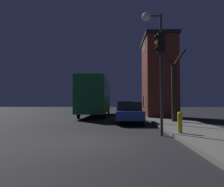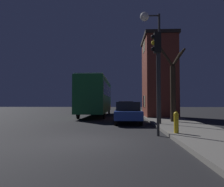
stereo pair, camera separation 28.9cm
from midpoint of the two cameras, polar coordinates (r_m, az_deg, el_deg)
ground_plane at (r=8.35m, az=-5.63°, el=-12.40°), size 120.00×120.00×0.00m
sidewalk at (r=9.01m, az=26.87°, el=-10.90°), size 3.07×60.00×0.16m
brick_building at (r=21.54m, az=12.48°, el=4.44°), size 3.01×4.90×7.60m
streetlamp at (r=14.21m, az=10.76°, el=13.97°), size 1.25×0.56×6.94m
traffic_light at (r=9.92m, az=12.47°, el=8.10°), size 0.43×0.24×4.54m
bare_tree at (r=15.54m, az=16.24°, el=1.96°), size 2.05×1.52×5.13m
bus at (r=23.29m, az=-3.80°, el=-0.28°), size 2.51×11.80×3.87m
car_near_lane at (r=15.36m, az=4.65°, el=-4.82°), size 1.77×4.79×1.49m
car_mid_lane at (r=24.01m, az=3.96°, el=-3.88°), size 1.76×3.94×1.57m
car_far_lane at (r=33.29m, az=3.33°, el=-3.45°), size 1.82×4.70×1.55m
fire_hydrant at (r=9.77m, az=17.26°, el=-7.09°), size 0.21×0.21×0.91m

